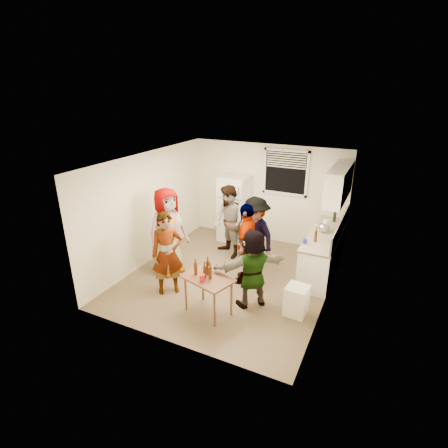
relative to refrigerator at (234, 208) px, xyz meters
The scene contains 23 objects.
room 2.20m from the refrigerator, 68.25° to the right, with size 4.00×4.50×2.50m, color white, non-canonical shape.
window 1.60m from the refrigerator, 15.38° to the left, with size 1.12×0.10×1.06m, color white, non-canonical shape.
refrigerator is the anchor object (origin of this frame).
counter_lower 2.59m from the refrigerator, 16.59° to the right, with size 0.60×2.20×0.86m, color white.
countertop 2.56m from the refrigerator, 16.59° to the right, with size 0.64×2.22×0.04m, color beige.
backsplash 2.84m from the refrigerator, 14.94° to the right, with size 0.03×2.20×0.36m, color #AFA9A1.
upper_cabinets 2.85m from the refrigerator, 11.61° to the right, with size 0.34×1.60×0.70m, color white.
kettle 2.50m from the refrigerator, 16.25° to the right, with size 0.27×0.22×0.22m, color silver, non-canonical shape.
paper_towel 2.52m from the refrigerator, 15.38° to the right, with size 0.13×0.13×0.28m, color white.
wine_bottle 2.50m from the refrigerator, ahead, with size 0.07×0.07×0.28m, color black.
beer_bottle_counter 2.67m from the refrigerator, 28.23° to the right, with size 0.06×0.06×0.22m, color #47230C.
blue_cup 2.63m from the refrigerator, 33.59° to the right, with size 0.08×0.08×0.11m, color #2D1FC3.
picture_frame 2.67m from the refrigerator, ahead, with size 0.02×0.16×0.13m, color gold.
trash_bin 3.50m from the refrigerator, 46.93° to the right, with size 0.37×0.37×0.55m, color white.
serving_table 3.41m from the refrigerator, 73.55° to the right, with size 0.84×0.56×0.71m, color brown, non-canonical shape.
beer_bottle_table 3.18m from the refrigerator, 74.05° to the right, with size 0.07×0.07×0.26m, color #47230C.
red_cup 3.43m from the refrigerator, 74.71° to the right, with size 0.10×0.10×0.13m, color red.
guest_grey 2.44m from the refrigerator, 103.59° to the right, with size 0.93×1.90×0.60m, color gray.
guest_stripe 3.02m from the refrigerator, 91.79° to the right, with size 0.60×1.65×0.40m, color #141933.
guest_back_left 1.32m from the refrigerator, 73.11° to the right, with size 0.84×1.72×0.65m, color brown.
guest_back_right 1.90m from the refrigerator, 50.40° to the right, with size 1.08×1.67×0.62m, color #434349.
guest_black 2.32m from the refrigerator, 59.18° to the right, with size 1.00×1.70×0.41m, color black.
guest_orange 3.13m from the refrigerator, 59.33° to the right, with size 1.39×1.50×0.44m, color #C6704D.
Camera 1 is at (2.74, -5.90, 3.81)m, focal length 28.00 mm.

